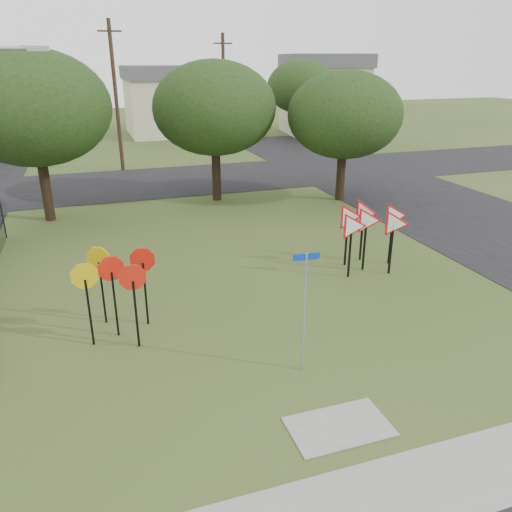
{
  "coord_description": "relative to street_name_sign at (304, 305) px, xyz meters",
  "views": [
    {
      "loc": [
        -4.08,
        -9.37,
        6.77
      ],
      "look_at": [
        0.08,
        3.0,
        1.6
      ],
      "focal_mm": 35.0,
      "sensor_mm": 36.0,
      "label": 1
    }
  ],
  "objects": [
    {
      "name": "tree_near_right",
      "position": [
        7.91,
        13.35,
        2.55
      ],
      "size": [
        5.6,
        5.6,
        6.33
      ],
      "color": "black",
      "rests_on": "ground"
    },
    {
      "name": "ground",
      "position": [
        -0.09,
        0.35,
        -1.68
      ],
      "size": [
        140.0,
        140.0,
        0.0
      ],
      "primitive_type": "plane",
      "color": "#33461A"
    },
    {
      "name": "far_pole_b",
      "position": [
        5.91,
        28.35,
        2.67
      ],
      "size": [
        1.4,
        0.24,
        8.5
      ],
      "color": "#3C2B1B",
      "rests_on": "ground"
    },
    {
      "name": "tree_near_mid",
      "position": [
        1.91,
        15.35,
        2.86
      ],
      "size": [
        6.0,
        6.0,
        6.8
      ],
      "color": "black",
      "rests_on": "ground"
    },
    {
      "name": "house_mid",
      "position": [
        3.91,
        40.35,
        1.47
      ],
      "size": [
        8.4,
        8.4,
        6.2
      ],
      "color": "beige",
      "rests_on": "ground"
    },
    {
      "name": "house_right",
      "position": [
        17.91,
        36.35,
        1.97
      ],
      "size": [
        8.3,
        8.3,
        7.2
      ],
      "color": "beige",
      "rests_on": "ground"
    },
    {
      "name": "street_right",
      "position": [
        11.91,
        10.35,
        -1.67
      ],
      "size": [
        8.0,
        50.0,
        0.02
      ],
      "primitive_type": "cube",
      "color": "black",
      "rests_on": "ground"
    },
    {
      "name": "street_far",
      "position": [
        -0.09,
        20.35,
        -1.67
      ],
      "size": [
        60.0,
        8.0,
        0.02
      ],
      "primitive_type": "cube",
      "color": "black",
      "rests_on": "ground"
    },
    {
      "name": "sidewalk",
      "position": [
        -0.09,
        -3.85,
        -1.67
      ],
      "size": [
        30.0,
        1.6,
        0.02
      ],
      "primitive_type": "cube",
      "color": "gray",
      "rests_on": "ground"
    },
    {
      "name": "stop_sign_cluster",
      "position": [
        -3.88,
        3.01,
        0.0
      ],
      "size": [
        2.13,
        1.76,
        2.25
      ],
      "color": "black",
      "rests_on": "ground"
    },
    {
      "name": "tree_near_left",
      "position": [
        -6.09,
        14.35,
        3.18
      ],
      "size": [
        6.4,
        6.4,
        7.27
      ],
      "color": "black",
      "rests_on": "ground"
    },
    {
      "name": "tree_far_right",
      "position": [
        13.91,
        32.35,
        2.86
      ],
      "size": [
        6.0,
        6.0,
        6.8
      ],
      "color": "black",
      "rests_on": "ground"
    },
    {
      "name": "far_pole_a",
      "position": [
        -2.09,
        24.35,
        2.92
      ],
      "size": [
        1.4,
        0.24,
        9.0
      ],
      "color": "#3C2B1B",
      "rests_on": "ground"
    },
    {
      "name": "curb_pad",
      "position": [
        -0.09,
        -2.05,
        -1.67
      ],
      "size": [
        2.0,
        1.2,
        0.02
      ],
      "primitive_type": "cube",
      "color": "gray",
      "rests_on": "ground"
    },
    {
      "name": "street_name_sign",
      "position": [
        0.0,
        0.0,
        0.0
      ],
      "size": [
        0.6,
        0.07,
        2.92
      ],
      "color": "#9FA3A7",
      "rests_on": "ground"
    },
    {
      "name": "yield_sign_cluster",
      "position": [
        4.54,
        4.91,
        -0.01
      ],
      "size": [
        2.9,
        2.06,
        2.27
      ],
      "color": "black",
      "rests_on": "ground"
    }
  ]
}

